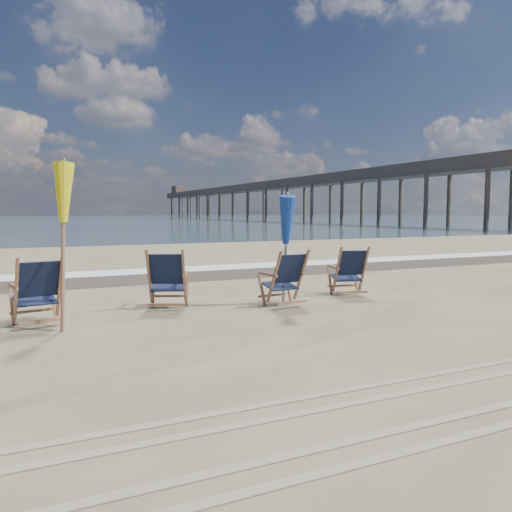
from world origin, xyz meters
The scene contains 11 objects.
ocean centered at (0.00, 128.00, 0.00)m, with size 400.00×400.00×0.00m, color #374E5B.
surf_foam centered at (0.00, 8.30, 0.00)m, with size 200.00×1.40×0.01m, color silver.
wet_sand_strip centered at (0.00, 6.80, 0.00)m, with size 200.00×2.60×0.00m, color #42362A.
tire_tracks centered at (0.00, -2.80, 0.01)m, with size 80.00×1.30×0.01m, color gray, non-canonical shape.
beach_chair_0 centered at (-3.37, 1.99, 0.54)m, with size 0.69×0.78×1.08m, color black, non-canonical shape.
beach_chair_1 centered at (-1.34, 2.30, 0.54)m, with size 0.69×0.78×1.08m, color black, non-canonical shape.
beach_chair_2 centered at (0.70, 1.75, 0.52)m, with size 0.67×0.75×1.05m, color black, non-canonical shape.
beach_chair_3 centered at (2.39, 2.14, 0.51)m, with size 0.66×0.74×1.03m, color black, non-canonical shape.
umbrella_yellow centered at (-3.34, 1.58, 1.85)m, with size 0.30×0.30×2.39m.
umbrella_blue centered at (0.40, 1.82, 1.48)m, with size 0.30×0.30×1.99m.
fishing_pier centered at (38.00, 74.00, 4.65)m, with size 4.40×140.00×9.30m, color brown, non-canonical shape.
Camera 1 is at (-3.83, -6.04, 1.70)m, focal length 35.00 mm.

